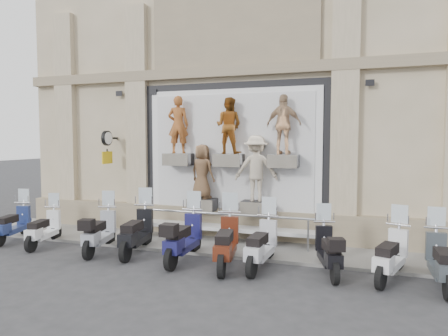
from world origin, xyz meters
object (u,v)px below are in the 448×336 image
(scooter_g, at_px, (261,235))
(scooter_b, at_px, (44,221))
(scooter_h, at_px, (329,241))
(scooter_i, at_px, (391,245))
(scooter_a, at_px, (13,216))
(scooter_e, at_px, (184,228))
(guard_rail, at_px, (222,230))
(scooter_f, at_px, (226,232))
(scooter_j, at_px, (442,250))
(scooter_d, at_px, (137,222))
(clock_sign_bracket, at_px, (107,143))
(scooter_c, at_px, (100,223))

(scooter_g, bearing_deg, scooter_b, -176.43)
(scooter_h, relative_size, scooter_i, 0.97)
(scooter_a, distance_m, scooter_i, 10.01)
(scooter_e, bearing_deg, guard_rail, 73.25)
(scooter_e, distance_m, scooter_f, 1.10)
(scooter_e, bearing_deg, scooter_h, 2.28)
(scooter_h, distance_m, scooter_i, 1.25)
(scooter_f, distance_m, scooter_j, 4.38)
(scooter_d, bearing_deg, guard_rail, 26.43)
(scooter_i, height_order, scooter_j, scooter_j)
(scooter_g, height_order, scooter_h, scooter_g)
(scooter_b, distance_m, scooter_h, 7.52)
(scooter_e, bearing_deg, scooter_i, 1.29)
(scooter_b, distance_m, scooter_e, 4.20)
(scooter_j, bearing_deg, scooter_g, 179.32)
(clock_sign_bracket, distance_m, scooter_g, 6.03)
(scooter_d, height_order, scooter_j, scooter_d)
(scooter_c, relative_size, scooter_h, 1.05)
(clock_sign_bracket, xyz_separation_m, scooter_b, (-0.73, -1.93, -2.11))
(scooter_b, relative_size, scooter_f, 0.85)
(scooter_b, xyz_separation_m, scooter_d, (2.80, 0.14, 0.12))
(scooter_a, relative_size, scooter_f, 0.88)
(clock_sign_bracket, xyz_separation_m, scooter_g, (5.33, -1.94, -2.03))
(scooter_c, relative_size, scooter_e, 0.94)
(scooter_i, bearing_deg, scooter_d, -161.40)
(scooter_b, xyz_separation_m, scooter_f, (5.29, -0.17, 0.12))
(scooter_a, height_order, scooter_e, scooter_e)
(clock_sign_bracket, distance_m, scooter_b, 2.95)
(scooter_c, bearing_deg, scooter_h, -11.45)
(scooter_c, relative_size, scooter_d, 0.94)
(clock_sign_bracket, distance_m, scooter_a, 3.38)
(scooter_d, height_order, scooter_f, scooter_f)
(scooter_h, xyz_separation_m, scooter_i, (1.25, -0.01, 0.03))
(clock_sign_bracket, height_order, scooter_h, clock_sign_bracket)
(scooter_i, bearing_deg, scooter_e, -158.93)
(scooter_e, relative_size, scooter_g, 1.04)
(scooter_e, distance_m, scooter_i, 4.57)
(guard_rail, distance_m, scooter_f, 1.80)
(scooter_e, bearing_deg, scooter_f, -6.27)
(scooter_g, xyz_separation_m, scooter_i, (2.70, 0.11, -0.02))
(guard_rail, height_order, scooter_e, scooter_e)
(guard_rail, bearing_deg, scooter_j, -16.46)
(scooter_g, bearing_deg, clock_sign_bracket, 163.64)
(scooter_a, distance_m, scooter_j, 10.91)
(scooter_h, bearing_deg, clock_sign_bracket, 149.68)
(scooter_c, distance_m, scooter_g, 4.26)
(guard_rail, distance_m, scooter_h, 3.20)
(scooter_b, xyz_separation_m, scooter_h, (7.52, 0.12, 0.03))
(scooter_d, bearing_deg, scooter_a, 170.39)
(scooter_e, bearing_deg, scooter_c, 178.07)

